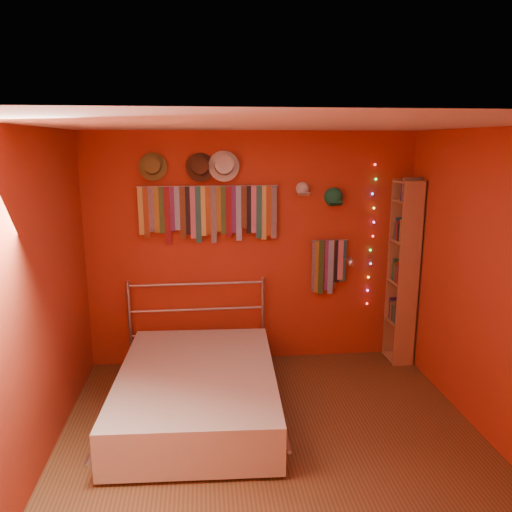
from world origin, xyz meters
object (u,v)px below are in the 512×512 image
object	(u,v)px
reading_lamp	(350,262)
bookshelf	(407,272)
bed	(197,390)
tie_rack	(209,211)

from	to	relation	value
reading_lamp	bookshelf	distance (m)	0.66
reading_lamp	bed	bearing A→B (deg)	-152.15
reading_lamp	bookshelf	size ratio (longest dim) A/B	0.17
bookshelf	bed	xyz separation A→B (m)	(-2.26, -0.89, -0.79)
tie_rack	bed	distance (m)	1.81
reading_lamp	bed	size ratio (longest dim) A/B	0.17
bed	reading_lamp	bearing A→B (deg)	30.65
tie_rack	reading_lamp	xyz separation A→B (m)	(1.46, -0.19, -0.54)
tie_rack	bed	world-z (taller)	tie_rack
tie_rack	bed	xyz separation A→B (m)	(-0.15, -1.05, -1.47)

